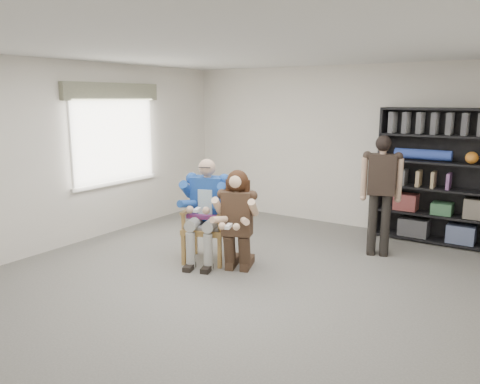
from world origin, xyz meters
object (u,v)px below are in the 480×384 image
Objects in this scene: seated_man at (206,210)px; standing_man at (380,197)px; kneeling_woman at (237,223)px; bookshelf at (438,177)px; armchair at (207,222)px.

standing_man is at bearing 18.95° from seated_man.
standing_man reaches higher than kneeling_woman.
seated_man is 0.69× the size of bookshelf.
standing_man is at bearing -115.90° from bookshelf.
seated_man is 0.83× the size of standing_man.
standing_man is at bearing 31.26° from kneeling_woman.
seated_man reaches higher than kneeling_woman.
seated_man is at bearing -158.75° from standing_man.
armchair is 0.84× the size of kneeling_woman.
standing_man is (-0.54, -1.12, -0.18)m from bookshelf.
standing_man is at bearing 18.95° from armchair.
armchair is 2.49m from standing_man.
bookshelf reaches higher than armchair.
seated_man is 3.64m from bookshelf.
kneeling_woman is at bearing -31.38° from seated_man.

